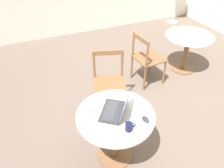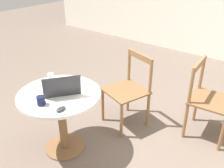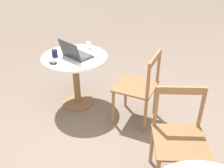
% 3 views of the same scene
% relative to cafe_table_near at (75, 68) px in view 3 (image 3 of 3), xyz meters
% --- Properties ---
extents(ground_plane, '(16.00, 16.00, 0.00)m').
position_rel_cafe_table_near_xyz_m(ground_plane, '(0.71, 0.48, -0.54)').
color(ground_plane, '#66564C').
extents(cafe_table_near, '(0.83, 0.83, 0.70)m').
position_rel_cafe_table_near_xyz_m(cafe_table_near, '(0.00, 0.00, 0.00)').
color(cafe_table_near, brown).
rests_on(cafe_table_near, ground_plane).
extents(chair_near_back, '(0.57, 0.57, 0.90)m').
position_rel_cafe_table_near_xyz_m(chair_near_back, '(0.27, 0.83, -0.08)').
color(chair_near_back, brown).
rests_on(chair_near_back, ground_plane).
extents(chair_mid_left, '(0.49, 0.49, 0.90)m').
position_rel_cafe_table_near_xyz_m(chair_mid_left, '(1.10, 1.20, -0.08)').
color(chair_mid_left, brown).
rests_on(chair_mid_left, ground_plane).
extents(laptop, '(0.43, 0.45, 0.23)m').
position_rel_cafe_table_near_xyz_m(laptop, '(0.02, 0.02, 0.21)').
color(laptop, '#2D2D33').
rests_on(laptop, cafe_table_near).
extents(mouse, '(0.06, 0.10, 0.03)m').
position_rel_cafe_table_near_xyz_m(mouse, '(0.25, -0.19, 0.18)').
color(mouse, '#2D2D33').
rests_on(mouse, cafe_table_near).
extents(mug, '(0.11, 0.07, 0.09)m').
position_rel_cafe_table_near_xyz_m(mug, '(0.04, -0.24, 0.20)').
color(mug, '#141938').
rests_on(mug, cafe_table_near).
extents(drinking_glass, '(0.06, 0.06, 0.09)m').
position_rel_cafe_table_near_xyz_m(drinking_glass, '(-0.27, 0.13, 0.20)').
color(drinking_glass, silver).
rests_on(drinking_glass, cafe_table_near).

